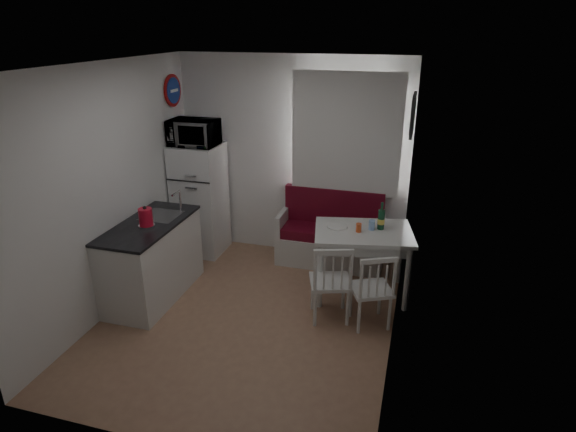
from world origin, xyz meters
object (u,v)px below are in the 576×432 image
bench (331,240)px  wine_bottle (381,216)px  fridge (200,199)px  kettle (146,217)px  chair_left (329,276)px  dining_table (363,238)px  microwave (194,133)px  kitchen_counter (152,259)px  chair_right (371,284)px

bench → wine_bottle: size_ratio=4.31×
fridge → wine_bottle: bearing=-11.0°
kettle → wine_bottle: size_ratio=0.74×
chair_left → kettle: kettle is taller
bench → dining_table: bench is taller
bench → microwave: size_ratio=2.27×
dining_table → kettle: 2.38m
kitchen_counter → wine_bottle: 2.62m
kitchen_counter → microwave: microwave is taller
kettle → chair_right: bearing=2.9°
dining_table → kitchen_counter: bearing=-174.9°
chair_left → kitchen_counter: bearing=162.5°
dining_table → chair_left: size_ratio=2.31×
kitchen_counter → kettle: 0.57m
fridge → wine_bottle: (2.43, -0.47, 0.21)m
chair_left → kettle: size_ratio=2.22×
chair_left → wine_bottle: wine_bottle is taller
kitchen_counter → bench: kitchen_counter is taller
fridge → wine_bottle: 2.48m
chair_left → chair_right: chair_left is taller
fridge → microwave: 0.91m
dining_table → kettle: (-2.23, -0.78, 0.31)m
chair_left → fridge: bearing=130.6°
kitchen_counter → chair_right: 2.45m
chair_left → dining_table: bearing=51.5°
chair_right → fridge: bearing=128.1°
kettle → fridge: bearing=91.3°
kitchen_counter → microwave: (0.02, 1.19, 1.20)m
bench → fridge: fridge is taller
bench → fridge: size_ratio=0.91×
fridge → chair_left: bearing=-31.6°
chair_right → kettle: kettle is taller
bench → fridge: 1.82m
chair_left → chair_right: 0.42m
kitchen_counter → dining_table: 2.39m
chair_left → fridge: 2.36m
microwave → kettle: microwave is taller
chair_right → wine_bottle: 0.87m
kitchen_counter → bench: (1.78, 1.36, -0.13)m
microwave → wine_bottle: bearing=-9.9°
bench → kettle: kettle is taller
dining_table → fridge: (-2.26, 0.57, 0.03)m
dining_table → chair_left: chair_left is taller
kettle → wine_bottle: bearing=20.1°
kitchen_counter → chair_left: size_ratio=2.55×
bench → kettle: 2.37m
dining_table → microwave: 2.50m
chair_right → kettle: 2.45m
fridge → kettle: fridge is taller
microwave → kettle: bearing=-88.7°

